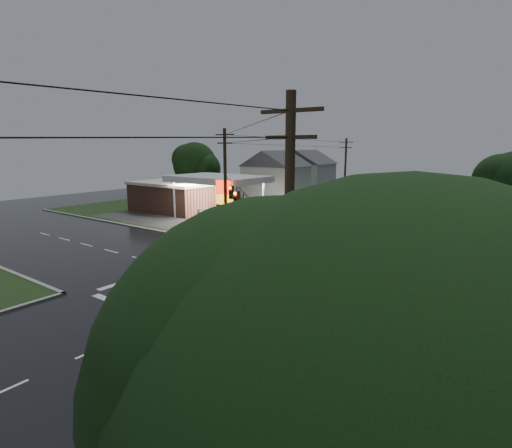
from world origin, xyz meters
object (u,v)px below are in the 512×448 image
Objects in this scene: pylon_sign at (224,199)px; utility_pole_se at (288,258)px; gas_station at (186,194)px; car_crossing at (270,294)px; house_near at (276,176)px; utility_pole_nw at (225,183)px; house_far at (306,172)px; utility_pole_n at (345,171)px; car_pump at (232,214)px; tree_nw_behind at (196,164)px; car_north at (261,236)px.

utility_pole_se is (20.00, -20.00, 1.71)m from pylon_sign.
gas_station reaches higher than car_crossing.
house_near reaches higher than pylon_sign.
car_crossing is at bearing -41.00° from utility_pole_nw.
house_far is (-11.45, 37.50, 0.39)m from pylon_sign.
gas_station is 17.81m from pylon_sign.
utility_pole_n reaches higher than gas_station.
car_pump is (-6.95, -19.22, -4.75)m from utility_pole_n.
tree_nw_behind is (-43.34, 39.49, 0.46)m from utility_pole_se.
pylon_sign is 0.57× the size of utility_pole_n.
utility_pole_se is 2.53× the size of car_crossing.
utility_pole_nw is at bearing -66.63° from house_near.
utility_pole_se is 38.71m from car_pump.
tree_nw_behind reaches higher than car_crossing.
car_north is 15.69m from car_crossing.
pylon_sign is 1.22× the size of car_pump.
house_near is at bearing -51.59° from car_north.
utility_pole_nw is at bearing -40.77° from car_pump.
house_far is (-12.45, 38.50, -1.32)m from utility_pole_nw.
car_crossing is at bearing -41.31° from pylon_sign.
car_pump is at bearing -32.80° from tree_nw_behind.
utility_pole_n reaches higher than house_far.
gas_station is at bearing 148.78° from pylon_sign.
car_crossing reaches higher than car_pump.
utility_pole_se is 2.23× the size of car_pump.
utility_pole_nw reaches higher than house_near.
utility_pole_se is at bearing -35.05° from car_pump.
car_north is 0.94× the size of car_crossing.
pylon_sign is at bearing 39.81° from car_crossing.
gas_station is at bearing 140.30° from utility_pole_se.
house_far is at bearing 56.56° from tree_nw_behind.
pylon_sign is at bearing 8.96° from car_north.
utility_pole_se is 58.64m from tree_nw_behind.
utility_pole_nw is at bearing 135.00° from utility_pole_se.
tree_nw_behind is 34.40m from car_north.
car_crossing is at bearing -36.40° from gas_station.
house_near and house_far have the same top height.
gas_station is 9.45m from car_pump.
gas_station is at bearing -173.24° from car_pump.
utility_pole_nw is 28.50m from utility_pole_n.
utility_pole_n is at bearing -74.77° from car_north.
utility_pole_se reaches higher than house_far.
house_far is (-1.00, 12.00, 0.00)m from house_near.
utility_pole_n is (16.18, 18.30, 2.92)m from gas_station.
house_far is at bearing -58.97° from car_north.
house_near is at bearing 113.37° from utility_pole_nw.
pylon_sign is 0.54× the size of house_near.
tree_nw_behind is (-24.34, -8.01, 0.71)m from utility_pole_n.
utility_pole_n is 11.67m from house_near.
car_crossing is at bearing -71.85° from utility_pole_n.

